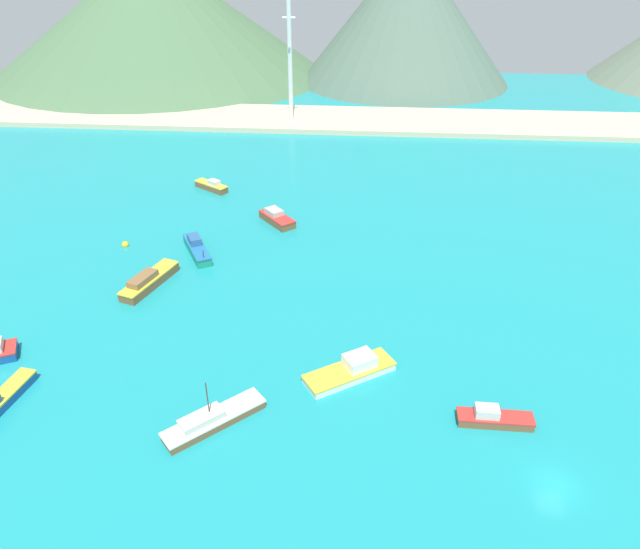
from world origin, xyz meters
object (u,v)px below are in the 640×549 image
object	(u,v)px
fishing_boat_8	(212,186)
buoy_1	(125,245)
fishing_boat_7	(212,420)
radio_tower	(290,61)
fishing_boat_0	(493,418)
fishing_boat_6	(352,370)
fishing_boat_2	(197,248)
fishing_boat_5	(149,281)
fishing_boat_9	(277,218)

from	to	relation	value
fishing_boat_8	buoy_1	size ratio (longest dim) A/B	6.49
fishing_boat_7	radio_tower	bearing A→B (deg)	92.75
fishing_boat_8	fishing_boat_7	bearing A→B (deg)	-76.08
fishing_boat_0	fishing_boat_6	distance (m)	15.17
fishing_boat_2	fishing_boat_5	world-z (taller)	fishing_boat_2
fishing_boat_2	fishing_boat_6	bearing A→B (deg)	-46.74
fishing_boat_5	radio_tower	world-z (taller)	radio_tower
fishing_boat_5	fishing_boat_9	xyz separation A→B (m)	(14.30, 20.97, -0.05)
fishing_boat_2	fishing_boat_6	xyz separation A→B (m)	(23.89, -25.38, -0.10)
fishing_boat_2	fishing_boat_5	xyz separation A→B (m)	(-4.06, -9.51, -0.01)
radio_tower	fishing_boat_7	bearing A→B (deg)	-87.25
fishing_boat_7	buoy_1	size ratio (longest dim) A/B	8.72
fishing_boat_2	fishing_boat_8	bearing A→B (deg)	98.87
fishing_boat_2	fishing_boat_7	xyz separation A→B (m)	(10.60, -33.80, -0.19)
fishing_boat_0	fishing_boat_9	xyz separation A→B (m)	(-27.61, 42.76, 0.13)
fishing_boat_7	fishing_boat_9	world-z (taller)	fishing_boat_7
fishing_boat_6	fishing_boat_8	xyz separation A→B (m)	(-27.67, 49.60, -0.01)
radio_tower	fishing_boat_2	bearing A→B (deg)	-95.00
fishing_boat_2	radio_tower	size ratio (longest dim) A/B	0.31
fishing_boat_2	fishing_boat_7	bearing A→B (deg)	-72.58
fishing_boat_2	buoy_1	bearing A→B (deg)	172.70
fishing_boat_5	fishing_boat_6	world-z (taller)	fishing_boat_6
fishing_boat_0	fishing_boat_7	size ratio (longest dim) A/B	0.78
radio_tower	fishing_boat_8	bearing A→B (deg)	-102.82
fishing_boat_6	radio_tower	world-z (taller)	radio_tower
fishing_boat_2	fishing_boat_8	world-z (taller)	fishing_boat_2
fishing_boat_5	radio_tower	size ratio (longest dim) A/B	0.35
fishing_boat_5	fishing_boat_7	world-z (taller)	fishing_boat_7
fishing_boat_5	fishing_boat_8	distance (m)	33.72
fishing_boat_6	fishing_boat_7	distance (m)	15.73
fishing_boat_7	fishing_boat_8	bearing A→B (deg)	103.92
fishing_boat_9	fishing_boat_5	bearing A→B (deg)	-124.29
fishing_boat_5	buoy_1	size ratio (longest dim) A/B	9.68
fishing_boat_0	fishing_boat_8	bearing A→B (deg)	126.87
fishing_boat_9	buoy_1	xyz separation A→B (m)	(-21.84, -9.98, -0.63)
fishing_boat_6	fishing_boat_9	size ratio (longest dim) A/B	1.40
fishing_boat_0	fishing_boat_8	size ratio (longest dim) A/B	1.05
fishing_boat_6	fishing_boat_2	bearing A→B (deg)	133.26
buoy_1	radio_tower	xyz separation A→B (m)	(17.39, 64.85, 14.97)
fishing_boat_2	radio_tower	distance (m)	68.10
fishing_boat_5	fishing_boat_8	world-z (taller)	fishing_boat_5
fishing_boat_0	fishing_boat_5	size ratio (longest dim) A/B	0.71
fishing_boat_0	fishing_boat_5	world-z (taller)	fishing_boat_5
fishing_boat_9	buoy_1	size ratio (longest dim) A/B	6.79
fishing_boat_0	buoy_1	distance (m)	59.34
radio_tower	fishing_boat_0	bearing A→B (deg)	-71.82
fishing_boat_0	fishing_boat_7	xyz separation A→B (m)	(-27.26, -2.50, 0.00)
fishing_boat_7	buoy_1	xyz separation A→B (m)	(-22.20, 35.28, -0.50)
radio_tower	fishing_boat_9	bearing A→B (deg)	-85.37
fishing_boat_0	buoy_1	bearing A→B (deg)	146.45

